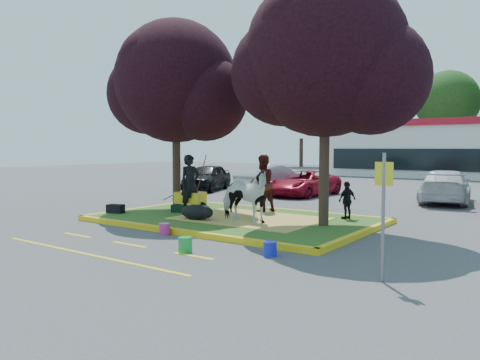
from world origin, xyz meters
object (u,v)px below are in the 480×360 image
Objects in this scene: cow at (244,196)px; car_silver at (272,179)px; handler at (190,184)px; bucket_pink at (165,229)px; bucket_green at (185,245)px; sign_post at (383,204)px; calf at (196,212)px; car_black at (207,177)px; bucket_blue at (270,249)px; wheelbarrow at (191,198)px.

cow is 0.41× the size of car_silver.
bucket_pink is (1.57, -2.78, -0.95)m from handler.
bucket_pink is (-1.82, 1.20, -0.01)m from bucket_green.
sign_post reaches higher than car_silver.
calf is at bearing 114.74° from car_silver.
car_black is at bearing 16.82° from car_silver.
bucket_blue is at bearing -37.20° from calf.
wheelbarrow is (-2.83, 0.93, -0.31)m from cow.
wheelbarrow is at bearing 74.32° from cow.
car_silver is (-9.66, 12.13, -0.63)m from sign_post.
sign_post is 0.53× the size of car_black.
bucket_pink is (-6.11, 0.95, -1.19)m from sign_post.
cow reaches higher than wheelbarrow.
cow reaches higher than bucket_blue.
wheelbarrow reaches higher than bucket_blue.
cow is 5.69× the size of bucket_blue.
calf reaches higher than bucket_blue.
sign_post is (6.50, -2.65, 0.97)m from calf.
calf is 0.54× the size of handler.
calf is 3.31× the size of bucket_blue.
handler reaches higher than car_silver.
handler is (-2.67, 0.72, 0.20)m from cow.
wheelbarrow is 8.80m from sign_post.
car_silver is (-5.38, 12.38, 0.55)m from bucket_green.
wheelbarrow is 8.39m from car_silver.
cow is at bearing 5.03° from calf.
bucket_blue is (2.45, -2.52, -0.75)m from cow.
sign_post reaches higher than cow.
car_silver is (-7.11, 11.64, 0.56)m from bucket_blue.
wheelbarrow is 6.33m from bucket_blue.
bucket_blue is (3.94, -2.16, -0.22)m from calf.
car_silver is (3.66, 0.68, 0.01)m from car_black.
handler reaches higher than bucket_pink.
handler is 3.33m from bucket_pink.
calf is at bearing -113.69° from handler.
handler is 6.08× the size of bucket_blue.
calf is 0.24× the size of car_silver.
cow is at bearing 134.21° from bucket_blue.
car_silver is at bearing 107.65° from bucket_pink.
car_black reaches higher than wheelbarrow.
wheelbarrow reaches higher than bucket_pink.
sign_post is 2.86m from bucket_blue.
bucket_pink is at bearing 172.76° from sign_post.
calf is at bearing 127.35° from bucket_green.
car_silver reaches higher than calf.
car_silver reaches higher than bucket_blue.
cow is 10.24m from car_silver.
bucket_green is at bearing -58.26° from wheelbarrow.
bucket_pink is (1.73, -2.98, -0.45)m from wheelbarrow.
handler is 0.44× the size of car_silver.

